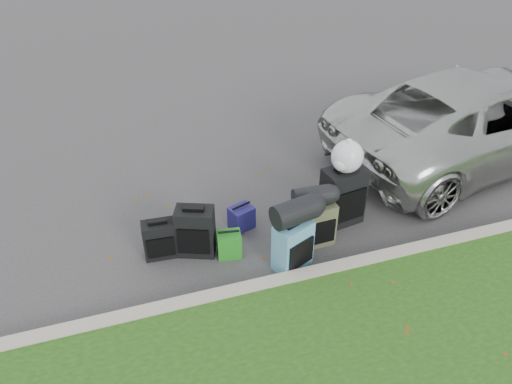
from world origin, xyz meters
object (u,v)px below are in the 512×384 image
object	(u,v)px
suitcase_small_black	(160,239)
suitcase_large_black_right	(343,196)
suitcase_teal	(293,245)
tote_navy	(241,218)
suv	(476,117)
suitcase_large_black_left	(196,231)
tote_green	(229,244)
suitcase_olive	(317,224)

from	to	relation	value
suitcase_small_black	suitcase_large_black_right	distance (m)	2.45
suitcase_small_black	suitcase_teal	bearing A→B (deg)	-20.46
suitcase_teal	tote_navy	xyz separation A→B (m)	(-0.38, 0.90, -0.16)
suv	suitcase_large_black_left	size ratio (longest dim) A/B	7.35
suitcase_large_black_left	tote_green	bearing A→B (deg)	-3.38
suitcase_large_black_left	tote_green	xyz separation A→B (m)	(0.38, -0.17, -0.17)
suv	suitcase_small_black	distance (m)	5.34
suitcase_small_black	tote_green	distance (m)	0.86
suv	tote_navy	world-z (taller)	suv
tote_green	tote_navy	xyz separation A→B (m)	(0.30, 0.47, -0.00)
suitcase_olive	suitcase_large_black_right	size ratio (longest dim) A/B	0.73
suv	suitcase_large_black_left	xyz separation A→B (m)	(-4.80, -1.00, -0.35)
suitcase_small_black	suitcase_teal	xyz separation A→B (m)	(1.50, -0.68, 0.07)
suv	suitcase_large_black_left	world-z (taller)	suv
suitcase_small_black	tote_navy	size ratio (longest dim) A/B	1.57
suv	suitcase_teal	xyz separation A→B (m)	(-3.74, -1.61, -0.36)
tote_green	tote_navy	size ratio (longest dim) A/B	1.02
suitcase_large_black_left	suitcase_small_black	bearing A→B (deg)	-169.15
tote_navy	suitcase_large_black_left	bearing A→B (deg)	-175.48
suitcase_large_black_left	tote_navy	distance (m)	0.76
suitcase_small_black	tote_navy	world-z (taller)	suitcase_small_black
suitcase_olive	tote_navy	world-z (taller)	suitcase_olive
suitcase_large_black_right	tote_navy	distance (m)	1.38
suitcase_large_black_left	suitcase_large_black_right	distance (m)	2.01
suv	suitcase_small_black	xyz separation A→B (m)	(-5.24, -0.92, -0.43)
suitcase_olive	suitcase_teal	distance (m)	0.55
suitcase_large_black_right	tote_green	distance (m)	1.66
suitcase_large_black_left	suv	bearing A→B (deg)	32.95
suitcase_large_black_right	tote_navy	world-z (taller)	suitcase_large_black_right
suitcase_large_black_right	tote_green	xyz separation A→B (m)	(-1.63, -0.20, -0.25)
suv	suitcase_large_black_right	xyz separation A→B (m)	(-2.79, -0.98, -0.27)
suitcase_teal	tote_green	xyz separation A→B (m)	(-0.68, 0.43, -0.16)
suitcase_large_black_left	suitcase_teal	bearing A→B (deg)	-8.40
suv	suitcase_olive	xyz separation A→B (m)	(-3.29, -1.29, -0.38)
suv	suitcase_small_black	bearing A→B (deg)	90.56
suitcase_small_black	suitcase_olive	world-z (taller)	suitcase_olive
suv	suitcase_large_black_right	world-z (taller)	suv
suitcase_large_black_left	suitcase_teal	size ratio (longest dim) A/B	1.03
suv	tote_green	distance (m)	4.61
suitcase_small_black	tote_green	size ratio (longest dim) A/B	1.54
suitcase_large_black_left	suitcase_olive	xyz separation A→B (m)	(1.51, -0.28, -0.03)
tote_navy	suitcase_olive	bearing A→B (deg)	-54.30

